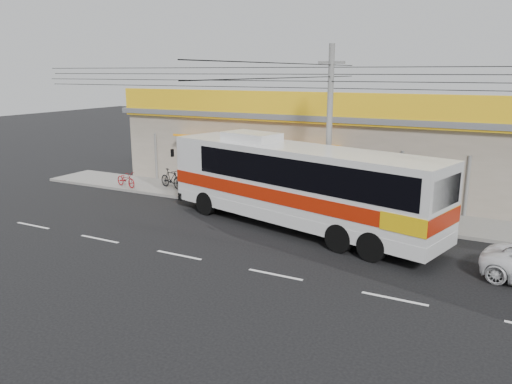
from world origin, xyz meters
TOP-DOWN VIEW (x-y plane):
  - ground at (0.00, 0.00)m, footprint 120.00×120.00m
  - sidewalk at (0.00, 6.00)m, footprint 30.00×3.20m
  - lane_markings at (0.00, -2.50)m, footprint 50.00×0.12m
  - storefront_building at (-0.01, 11.54)m, footprint 22.60×9.20m
  - coach_bus at (2.81, 2.52)m, footprint 13.26×6.06m
  - motorbike_red at (-9.17, 4.92)m, footprint 1.79×1.01m
  - motorbike_dark at (-6.60, 5.84)m, footprint 1.93×1.00m
  - utility_pole at (3.41, 4.20)m, footprint 34.00×14.00m

SIDE VIEW (x-z plane):
  - ground at x=0.00m, z-range 0.00..0.00m
  - lane_markings at x=0.00m, z-range -0.01..0.01m
  - sidewalk at x=0.00m, z-range 0.00..0.15m
  - motorbike_red at x=-9.17m, z-range 0.15..1.04m
  - motorbike_dark at x=-6.60m, z-range 0.15..1.26m
  - coach_bus at x=2.81m, z-range 0.14..4.15m
  - storefront_building at x=-0.01m, z-range -0.55..5.15m
  - utility_pole at x=3.41m, z-range 2.56..10.43m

